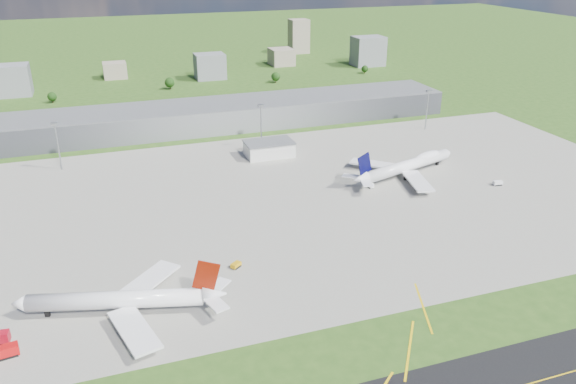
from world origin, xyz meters
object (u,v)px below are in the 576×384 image
object	(u,v)px
airliner_red_twin	(124,300)
van_white_far	(498,183)
airliner_blue_quad	(408,166)
crash_tender	(6,352)
van_white_near	(370,185)
tug_yellow	(236,265)

from	to	relation	value
airliner_red_twin	van_white_far	size ratio (longest dim) A/B	14.13
airliner_red_twin	van_white_far	distance (m)	188.22
airliner_blue_quad	crash_tender	world-z (taller)	airliner_blue_quad
airliner_red_twin	airliner_blue_quad	xyz separation A→B (m)	(146.24, 76.08, 0.24)
airliner_red_twin	van_white_near	bearing A→B (deg)	-135.87
crash_tender	van_white_far	xyz separation A→B (m)	(215.47, 59.77, -0.58)
crash_tender	van_white_far	size ratio (longest dim) A/B	1.54
airliner_blue_quad	van_white_far	xyz separation A→B (m)	(35.38, -26.84, -4.00)
van_white_near	tug_yellow	bearing A→B (deg)	114.90
airliner_red_twin	tug_yellow	size ratio (longest dim) A/B	15.02
tug_yellow	van_white_near	world-z (taller)	van_white_near
airliner_blue_quad	tug_yellow	world-z (taller)	airliner_blue_quad
airliner_red_twin	crash_tender	xyz separation A→B (m)	(-33.84, -10.53, -3.18)
van_white_near	van_white_far	world-z (taller)	van_white_near
airliner_red_twin	tug_yellow	world-z (taller)	airliner_red_twin
crash_tender	van_white_far	world-z (taller)	crash_tender
tug_yellow	van_white_far	distance (m)	145.12
crash_tender	airliner_red_twin	bearing A→B (deg)	8.43
airliner_blue_quad	crash_tender	xyz separation A→B (m)	(-180.09, -86.61, -3.41)
airliner_red_twin	van_white_near	world-z (taller)	airliner_red_twin
crash_tender	van_white_near	world-z (taller)	crash_tender
tug_yellow	van_white_far	size ratio (longest dim) A/B	0.94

